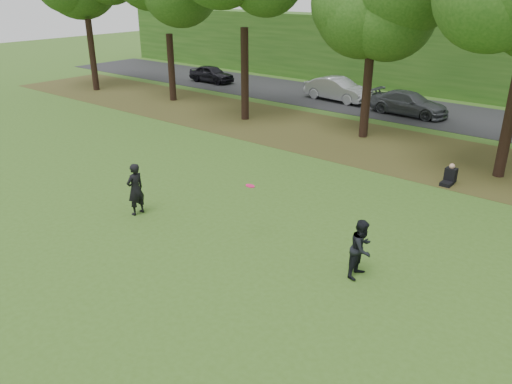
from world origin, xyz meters
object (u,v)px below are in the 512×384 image
player_right (362,248)px  frisbee (250,186)px  player_left (135,189)px  seated_person (450,177)px

player_right → frisbee: 3.74m
player_right → frisbee: bearing=93.9°
player_left → seated_person: 11.99m
player_left → frisbee: frisbee is taller
player_left → player_right: 7.90m
player_right → seated_person: player_right is taller
frisbee → player_right: bearing=4.3°
player_left → player_right: bearing=98.3°
player_left → seated_person: size_ratio=2.19×
frisbee → player_left: bearing=-166.3°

